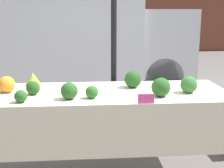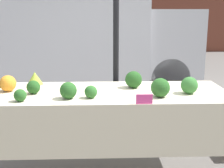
{
  "view_description": "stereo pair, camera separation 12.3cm",
  "coord_description": "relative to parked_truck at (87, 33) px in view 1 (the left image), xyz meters",
  "views": [
    {
      "loc": [
        -0.25,
        -3.1,
        1.7
      ],
      "look_at": [
        0.0,
        0.0,
        0.97
      ],
      "focal_mm": 50.0,
      "sensor_mm": 36.0,
      "label": 1
    },
    {
      "loc": [
        -0.12,
        -3.11,
        1.7
      ],
      "look_at": [
        0.0,
        0.0,
        0.97
      ],
      "focal_mm": 50.0,
      "sensor_mm": 36.0,
      "label": 2
    }
  ],
  "objects": [
    {
      "name": "broccoli_head_0",
      "position": [
        1.02,
        -3.94,
        -0.25
      ],
      "size": [
        0.17,
        0.17,
        0.17
      ],
      "color": "#387533",
      "rests_on": "market_table"
    },
    {
      "name": "broccoli_head_1",
      "position": [
        0.04,
        -4.07,
        -0.28
      ],
      "size": [
        0.12,
        0.12,
        0.12
      ],
      "color": "#2D6628",
      "rests_on": "market_table"
    },
    {
      "name": "broccoli_head_3",
      "position": [
        -0.54,
        -3.89,
        -0.27
      ],
      "size": [
        0.14,
        0.14,
        0.14
      ],
      "color": "#23511E",
      "rests_on": "market_table"
    },
    {
      "name": "market_table",
      "position": [
        0.25,
        -3.91,
        -0.44
      ],
      "size": [
        2.4,
        0.93,
        0.89
      ],
      "color": "beige",
      "rests_on": "ground_plane"
    },
    {
      "name": "price_sign",
      "position": [
        0.52,
        -4.29,
        -0.29
      ],
      "size": [
        0.15,
        0.01,
        0.09
      ],
      "color": "#EF4793",
      "rests_on": "market_table"
    },
    {
      "name": "orange_cauliflower",
      "position": [
        -0.82,
        -3.79,
        -0.26
      ],
      "size": [
        0.17,
        0.17,
        0.17
      ],
      "color": "orange",
      "rests_on": "market_table"
    },
    {
      "name": "broccoli_head_5",
      "position": [
        0.71,
        -4.06,
        -0.25
      ],
      "size": [
        0.19,
        0.19,
        0.19
      ],
      "color": "#285B23",
      "rests_on": "market_table"
    },
    {
      "name": "romanesco_head",
      "position": [
        -0.61,
        -3.48,
        -0.27
      ],
      "size": [
        0.18,
        0.18,
        0.14
      ],
      "color": "#93B238",
      "rests_on": "market_table"
    },
    {
      "name": "broccoli_head_6",
      "position": [
        0.49,
        -3.68,
        -0.25
      ],
      "size": [
        0.18,
        0.18,
        0.18
      ],
      "color": "#23511E",
      "rests_on": "market_table"
    },
    {
      "name": "broccoli_head_4",
      "position": [
        -0.17,
        -4.09,
        -0.26
      ],
      "size": [
        0.16,
        0.16,
        0.16
      ],
      "color": "#285B23",
      "rests_on": "market_table"
    },
    {
      "name": "parked_truck",
      "position": [
        0.0,
        0.0,
        0.0
      ],
      "size": [
        4.12,
        2.09,
        2.26
      ],
      "color": "silver",
      "rests_on": "ground_plane"
    },
    {
      "name": "broccoli_head_2",
      "position": [
        -0.61,
        -4.16,
        -0.28
      ],
      "size": [
        0.12,
        0.12,
        0.12
      ],
      "color": "#285B23",
      "rests_on": "market_table"
    },
    {
      "name": "tent_pole",
      "position": [
        0.32,
        -3.17,
        0.14
      ],
      "size": [
        0.07,
        0.07,
        2.74
      ],
      "color": "black",
      "rests_on": "ground_plane"
    }
  ]
}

